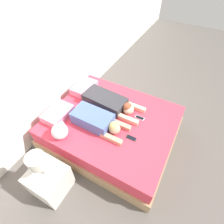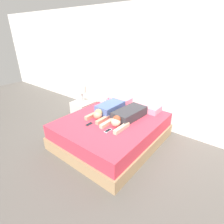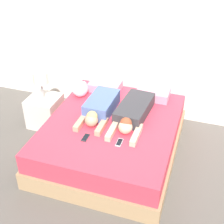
# 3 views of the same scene
# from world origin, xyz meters

# --- Properties ---
(ground_plane) EXTENTS (12.00, 12.00, 0.00)m
(ground_plane) POSITION_xyz_m (0.00, 0.00, 0.00)
(ground_plane) COLOR #5B5651
(wall_back) EXTENTS (12.00, 0.06, 2.60)m
(wall_back) POSITION_xyz_m (0.00, 1.15, 1.30)
(wall_back) COLOR white
(wall_back) RESTS_ON ground_plane
(bed) EXTENTS (1.69, 2.00, 0.51)m
(bed) POSITION_xyz_m (0.00, 0.00, 0.25)
(bed) COLOR tan
(bed) RESTS_ON ground_plane
(pillow_head_left) EXTENTS (0.46, 0.32, 0.12)m
(pillow_head_left) POSITION_xyz_m (-0.37, 0.78, 0.57)
(pillow_head_left) COLOR pink
(pillow_head_left) RESTS_ON bed
(pillow_head_right) EXTENTS (0.46, 0.32, 0.12)m
(pillow_head_right) POSITION_xyz_m (0.37, 0.78, 0.57)
(pillow_head_right) COLOR pink
(pillow_head_right) RESTS_ON bed
(person_left) EXTENTS (0.35, 0.87, 0.20)m
(person_left) POSITION_xyz_m (-0.22, 0.13, 0.61)
(person_left) COLOR #4C66A5
(person_left) RESTS_ON bed
(person_right) EXTENTS (0.41, 1.04, 0.20)m
(person_right) POSITION_xyz_m (0.23, 0.16, 0.60)
(person_right) COLOR #333338
(person_right) RESTS_ON bed
(cell_phone_left) EXTENTS (0.06, 0.15, 0.01)m
(cell_phone_left) POSITION_xyz_m (-0.20, -0.42, 0.51)
(cell_phone_left) COLOR #2D2D33
(cell_phone_left) RESTS_ON bed
(cell_phone_right) EXTENTS (0.06, 0.15, 0.01)m
(cell_phone_right) POSITION_xyz_m (0.22, -0.38, 0.51)
(cell_phone_right) COLOR silver
(cell_phone_right) RESTS_ON bed
(plush_toy) EXTENTS (0.23, 0.23, 0.24)m
(plush_toy) POSITION_xyz_m (-0.65, 0.48, 0.63)
(plush_toy) COLOR white
(plush_toy) RESTS_ON bed
(nightstand) EXTENTS (0.45, 0.45, 0.89)m
(nightstand) POSITION_xyz_m (-1.18, 0.32, 0.28)
(nightstand) COLOR beige
(nightstand) RESTS_ON ground_plane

